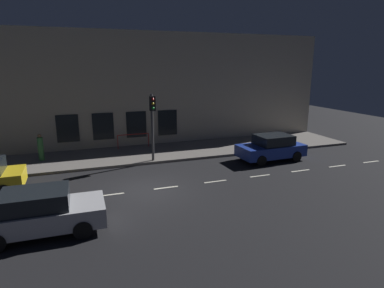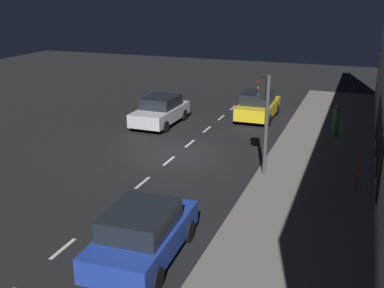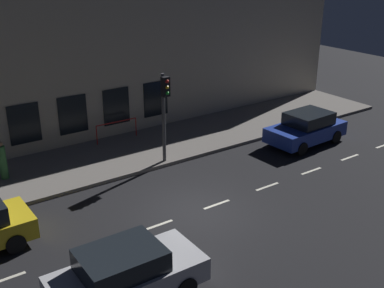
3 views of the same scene
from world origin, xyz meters
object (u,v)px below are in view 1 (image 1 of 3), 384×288
(parked_car_1, at_px, (271,148))
(pedestrian_0, at_px, (41,148))
(parked_car_0, at_px, (40,212))
(traffic_light, at_px, (152,117))

(parked_car_1, relative_size, pedestrian_0, 2.56)
(parked_car_0, xyz_separation_m, pedestrian_0, (9.34, 0.76, 0.12))
(parked_car_0, bearing_deg, pedestrian_0, -174.61)
(parked_car_0, relative_size, parked_car_1, 1.02)
(traffic_light, height_order, parked_car_0, traffic_light)
(parked_car_0, distance_m, pedestrian_0, 9.37)
(traffic_light, bearing_deg, pedestrian_0, 69.66)
(parked_car_1, xyz_separation_m, pedestrian_0, (4.14, 13.44, 0.12))
(traffic_light, relative_size, parked_car_0, 0.94)
(pedestrian_0, bearing_deg, parked_car_1, -147.27)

